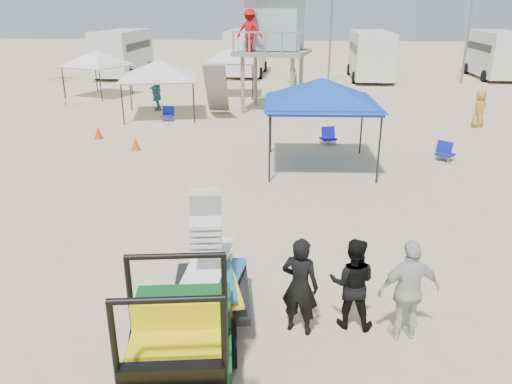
# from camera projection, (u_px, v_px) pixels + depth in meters

# --- Properties ---
(ground) EXTENTS (140.00, 140.00, 0.00)m
(ground) POSITION_uv_depth(u_px,v_px,m) (209.00, 327.00, 8.33)
(ground) COLOR beige
(ground) RESTS_ON ground
(utility_cart) EXTENTS (1.78, 2.94, 2.09)m
(utility_cart) POSITION_uv_depth(u_px,v_px,m) (174.00, 357.00, 6.14)
(utility_cart) COLOR #0B4919
(utility_cart) RESTS_ON ground
(surf_trailer) EXTENTS (1.54, 2.44, 2.00)m
(surf_trailer) POSITION_uv_depth(u_px,v_px,m) (210.00, 273.00, 8.37)
(surf_trailer) COLOR black
(surf_trailer) RESTS_ON ground
(man_left) EXTENTS (0.70, 0.56, 1.68)m
(man_left) POSITION_uv_depth(u_px,v_px,m) (300.00, 286.00, 7.95)
(man_left) COLOR black
(man_left) RESTS_ON ground
(man_mid) EXTENTS (0.84, 0.70, 1.58)m
(man_mid) POSITION_uv_depth(u_px,v_px,m) (352.00, 283.00, 8.12)
(man_mid) COLOR black
(man_mid) RESTS_ON ground
(man_right) EXTENTS (1.08, 0.65, 1.71)m
(man_right) POSITION_uv_depth(u_px,v_px,m) (409.00, 291.00, 7.79)
(man_right) COLOR silver
(man_right) RESTS_ON ground
(lifeguard_tower) EXTENTS (3.78, 3.78, 5.28)m
(lifeguard_tower) POSITION_uv_depth(u_px,v_px,m) (272.00, 29.00, 24.10)
(lifeguard_tower) COLOR gray
(lifeguard_tower) RESTS_ON ground
(canopy_blue) EXTENTS (3.57, 3.57, 3.30)m
(canopy_blue) POSITION_uv_depth(u_px,v_px,m) (322.00, 82.00, 15.60)
(canopy_blue) COLOR black
(canopy_blue) RESTS_ON ground
(canopy_white_a) EXTENTS (3.91, 3.91, 3.04)m
(canopy_white_a) POSITION_uv_depth(u_px,v_px,m) (158.00, 63.00, 23.01)
(canopy_white_a) COLOR black
(canopy_white_a) RESTS_ON ground
(canopy_white_b) EXTENTS (3.58, 3.58, 2.98)m
(canopy_white_b) POSITION_uv_depth(u_px,v_px,m) (95.00, 53.00, 28.23)
(canopy_white_b) COLOR black
(canopy_white_b) RESTS_ON ground
(canopy_white_c) EXTENTS (2.85, 2.85, 3.19)m
(canopy_white_c) POSITION_uv_depth(u_px,v_px,m) (231.00, 49.00, 28.31)
(canopy_white_c) COLOR black
(canopy_white_c) RESTS_ON ground
(umbrella_a) EXTENTS (2.22, 2.24, 1.63)m
(umbrella_a) POSITION_uv_depth(u_px,v_px,m) (64.00, 91.00, 25.78)
(umbrella_a) COLOR #AA1E12
(umbrella_a) RESTS_ON ground
(umbrella_b) EXTENTS (2.34, 2.37, 1.72)m
(umbrella_b) POSITION_uv_depth(u_px,v_px,m) (226.00, 95.00, 24.39)
(umbrella_b) COLOR #C8D212
(umbrella_b) RESTS_ON ground
(cone_near) EXTENTS (0.34, 0.34, 0.50)m
(cone_near) POSITION_uv_depth(u_px,v_px,m) (136.00, 144.00, 18.28)
(cone_near) COLOR #FE5008
(cone_near) RESTS_ON ground
(cone_far) EXTENTS (0.34, 0.34, 0.50)m
(cone_far) POSITION_uv_depth(u_px,v_px,m) (98.00, 132.00, 19.89)
(cone_far) COLOR #FF3908
(cone_far) RESTS_ON ground
(beach_chair_a) EXTENTS (0.60, 0.64, 0.64)m
(beach_chair_a) POSITION_uv_depth(u_px,v_px,m) (168.00, 114.00, 22.99)
(beach_chair_a) COLOR #0E209D
(beach_chair_a) RESTS_ON ground
(beach_chair_b) EXTENTS (0.69, 0.76, 0.64)m
(beach_chair_b) POSITION_uv_depth(u_px,v_px,m) (328.00, 136.00, 19.17)
(beach_chair_b) COLOR #130EA1
(beach_chair_b) RESTS_ON ground
(beach_chair_c) EXTENTS (0.73, 0.84, 0.64)m
(beach_chair_c) POSITION_uv_depth(u_px,v_px,m) (444.00, 151.00, 17.16)
(beach_chair_c) COLOR #0D1B93
(beach_chair_c) RESTS_ON ground
(rv_far_left) EXTENTS (2.64, 6.80, 3.25)m
(rv_far_left) POSITION_uv_depth(u_px,v_px,m) (123.00, 51.00, 36.70)
(rv_far_left) COLOR silver
(rv_far_left) RESTS_ON ground
(rv_mid_left) EXTENTS (2.65, 6.50, 3.25)m
(rv_mid_left) POSITION_uv_depth(u_px,v_px,m) (246.00, 50.00, 37.29)
(rv_mid_left) COLOR silver
(rv_mid_left) RESTS_ON ground
(rv_mid_right) EXTENTS (2.64, 7.00, 3.25)m
(rv_mid_right) POSITION_uv_depth(u_px,v_px,m) (371.00, 53.00, 35.08)
(rv_mid_right) COLOR silver
(rv_mid_right) RESTS_ON ground
(rv_far_right) EXTENTS (2.64, 6.60, 3.25)m
(rv_far_right) POSITION_uv_depth(u_px,v_px,m) (496.00, 52.00, 35.66)
(rv_far_right) COLOR silver
(rv_far_right) RESTS_ON ground
(light_pole_left) EXTENTS (0.14, 0.14, 8.00)m
(light_pole_left) POSITION_uv_depth(u_px,v_px,m) (331.00, 22.00, 31.78)
(light_pole_left) COLOR slate
(light_pole_left) RESTS_ON ground
(light_pole_right) EXTENTS (0.14, 0.14, 8.00)m
(light_pole_right) POSITION_uv_depth(u_px,v_px,m) (470.00, 21.00, 32.37)
(light_pole_right) COLOR slate
(light_pole_right) RESTS_ON ground
(distant_beachgoers) EXTENTS (15.99, 8.32, 1.82)m
(distant_beachgoers) POSITION_uv_depth(u_px,v_px,m) (253.00, 92.00, 25.40)
(distant_beachgoers) COLOR #B98534
(distant_beachgoers) RESTS_ON ground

